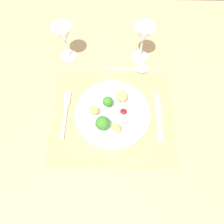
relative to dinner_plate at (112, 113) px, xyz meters
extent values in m
plane|color=#4C4742|center=(0.00, -0.01, -0.77)|extent=(8.00, 8.00, 0.00)
cube|color=tan|center=(0.00, -0.01, -0.03)|extent=(1.49, 1.29, 0.03)
cylinder|color=tan|center=(-0.67, 0.57, -0.41)|extent=(0.06, 0.06, 0.72)
cylinder|color=tan|center=(0.68, 0.57, -0.41)|extent=(0.06, 0.06, 0.72)
cube|color=#9E895B|center=(0.00, -0.01, -0.02)|extent=(0.44, 0.37, 0.00)
cylinder|color=silver|center=(0.00, 0.00, -0.01)|extent=(0.27, 0.27, 0.02)
torus|color=silver|center=(0.00, 0.00, 0.00)|extent=(0.27, 0.27, 0.01)
cube|color=beige|center=(0.04, -0.01, 0.01)|extent=(0.08, 0.09, 0.02)
ellipsoid|color=maroon|center=(0.04, -0.01, 0.02)|extent=(0.02, 0.02, 0.01)
cylinder|color=#84B256|center=(-0.02, 0.03, 0.01)|extent=(0.01, 0.01, 0.02)
sphere|color=#387A28|center=(-0.02, 0.03, 0.03)|extent=(0.04, 0.04, 0.04)
cylinder|color=#84B256|center=(-0.03, -0.06, 0.01)|extent=(0.01, 0.01, 0.02)
sphere|color=#387A28|center=(-0.03, -0.06, 0.04)|extent=(0.05, 0.05, 0.05)
ellipsoid|color=tan|center=(0.02, -0.06, 0.01)|extent=(0.04, 0.05, 0.03)
ellipsoid|color=tan|center=(0.03, 0.06, 0.02)|extent=(0.06, 0.06, 0.04)
ellipsoid|color=tan|center=(-0.06, 0.00, 0.01)|extent=(0.05, 0.04, 0.03)
cube|color=beige|center=(-0.17, -0.03, -0.01)|extent=(0.01, 0.14, 0.01)
cube|color=beige|center=(-0.17, 0.06, -0.01)|extent=(0.02, 0.05, 0.01)
cube|color=beige|center=(0.17, -0.06, -0.01)|extent=(0.02, 0.08, 0.01)
cube|color=beige|center=(0.17, 0.04, -0.01)|extent=(0.02, 0.10, 0.00)
cube|color=beige|center=(0.03, 0.21, -0.02)|extent=(0.12, 0.01, 0.01)
ellipsoid|color=beige|center=(0.12, 0.21, -0.01)|extent=(0.05, 0.04, 0.02)
cylinder|color=white|center=(0.11, 0.27, -0.02)|extent=(0.07, 0.07, 0.01)
cylinder|color=white|center=(0.11, 0.27, 0.03)|extent=(0.01, 0.01, 0.08)
cone|color=white|center=(0.11, 0.27, 0.11)|extent=(0.08, 0.08, 0.08)
cylinder|color=white|center=(-0.19, 0.27, -0.02)|extent=(0.07, 0.07, 0.01)
cylinder|color=white|center=(-0.19, 0.27, 0.03)|extent=(0.01, 0.01, 0.08)
cone|color=white|center=(-0.19, 0.27, 0.10)|extent=(0.08, 0.08, 0.08)
camera|label=1|loc=(0.01, -0.34, 0.70)|focal=35.00mm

